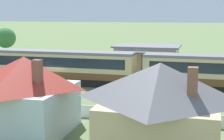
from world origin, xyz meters
TOP-DOWN VIEW (x-y plane):
  - ground_plane at (0.00, 0.00)m, footprint 600.00×600.00m
  - passenger_train at (0.20, 0.79)m, footprint 59.15×2.97m
  - railway_track at (1.12, 0.79)m, footprint 98.65×3.60m
  - station_building at (9.51, 8.97)m, footprint 8.92×7.48m
  - cottage_red_roof at (4.86, -16.40)m, footprint 6.60×7.01m
  - cottage_grey_roof at (14.70, -17.82)m, footprint 7.42×6.64m
  - parked_car_green at (-2.66, -7.67)m, footprint 4.68×1.82m
  - yard_tree_1 at (-21.64, 23.08)m, footprint 4.10×4.10m

SIDE VIEW (x-z plane):
  - ground_plane at x=0.00m, z-range 0.00..0.00m
  - railway_track at x=1.12m, z-range -0.01..0.03m
  - parked_car_green at x=-2.66m, z-range -0.02..1.24m
  - station_building at x=9.51m, z-range 0.03..4.29m
  - passenger_train at x=0.20m, z-range 0.22..4.31m
  - cottage_red_roof at x=4.86m, z-range 0.11..5.70m
  - cottage_grey_roof at x=14.70m, z-range 0.11..5.83m
  - yard_tree_1 at x=-21.64m, z-range 0.85..6.68m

